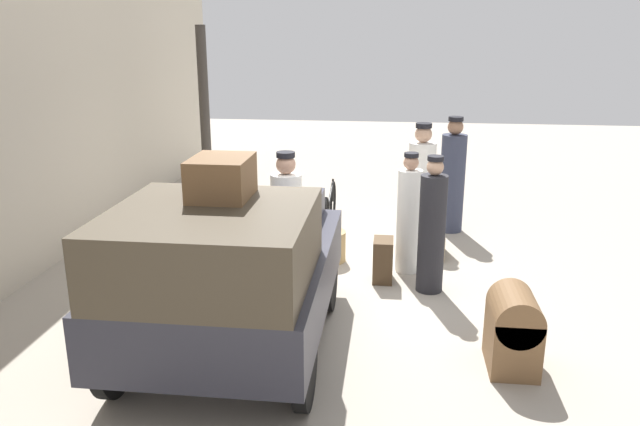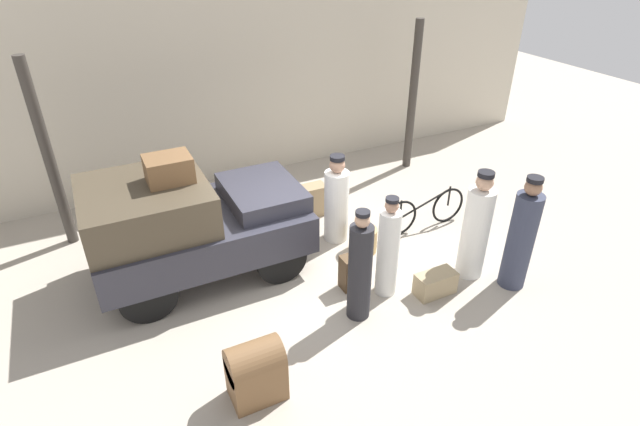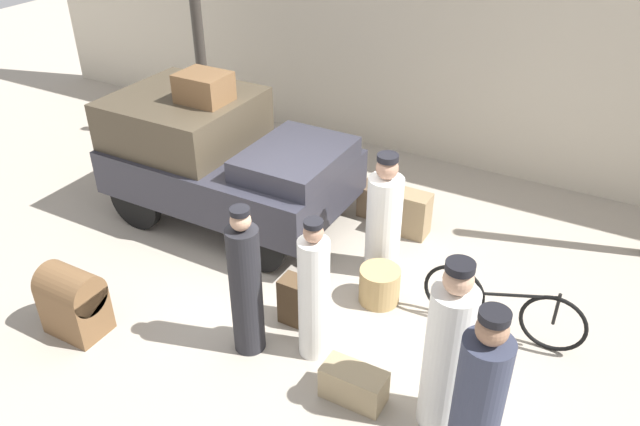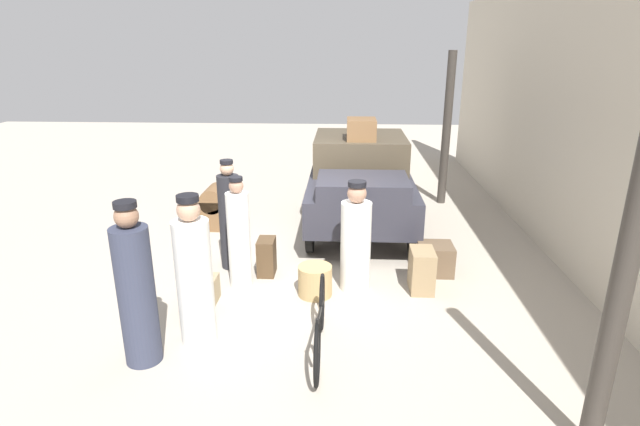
{
  "view_description": "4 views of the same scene",
  "coord_description": "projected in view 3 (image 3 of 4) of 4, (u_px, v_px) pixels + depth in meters",
  "views": [
    {
      "loc": [
        -7.33,
        -0.71,
        3.2
      ],
      "look_at": [
        0.2,
        0.2,
        0.95
      ],
      "focal_mm": 35.0,
      "sensor_mm": 36.0,
      "label": 1
    },
    {
      "loc": [
        -2.83,
        -5.92,
        4.96
      ],
      "look_at": [
        0.2,
        0.2,
        0.95
      ],
      "focal_mm": 28.0,
      "sensor_mm": 36.0,
      "label": 2
    },
    {
      "loc": [
        3.2,
        -5.19,
        4.77
      ],
      "look_at": [
        0.2,
        0.2,
        0.95
      ],
      "focal_mm": 35.0,
      "sensor_mm": 36.0,
      "label": 3
    },
    {
      "loc": [
        7.34,
        0.56,
        3.37
      ],
      "look_at": [
        0.2,
        0.2,
        0.95
      ],
      "focal_mm": 28.0,
      "sensor_mm": 36.0,
      "label": 4
    }
  ],
  "objects": [
    {
      "name": "ground_plane",
      "position": [
        298.0,
        282.0,
        7.68
      ],
      "size": [
        30.0,
        30.0,
        0.0
      ],
      "primitive_type": "plane",
      "color": "#A89E8E"
    },
    {
      "name": "station_building_facade",
      "position": [
        432.0,
        21.0,
        9.53
      ],
      "size": [
        16.0,
        0.15,
        4.5
      ],
      "color": "beige",
      "rests_on": "ground"
    },
    {
      "name": "canopy_pillar_left",
      "position": [
        200.0,
        50.0,
        10.3
      ],
      "size": [
        0.18,
        0.18,
        3.26
      ],
      "color": "#38332D",
      "rests_on": "ground"
    },
    {
      "name": "truck",
      "position": [
        221.0,
        155.0,
        8.54
      ],
      "size": [
        3.25,
        1.9,
        1.7
      ],
      "color": "black",
      "rests_on": "ground"
    },
    {
      "name": "bicycle",
      "position": [
        502.0,
        307.0,
        6.73
      ],
      "size": [
        1.78,
        0.04,
        0.75
      ],
      "color": "black",
      "rests_on": "ground"
    },
    {
      "name": "wicker_basket",
      "position": [
        380.0,
        285.0,
        7.28
      ],
      "size": [
        0.48,
        0.48,
        0.44
      ],
      "color": "tan",
      "rests_on": "ground"
    },
    {
      "name": "porter_standing_middle",
      "position": [
        447.0,
        354.0,
        5.47
      ],
      "size": [
        0.42,
        0.42,
        1.82
      ],
      "color": "white",
      "rests_on": "ground"
    },
    {
      "name": "porter_carrying_trunk",
      "position": [
        246.0,
        287.0,
        6.31
      ],
      "size": [
        0.33,
        0.33,
        1.74
      ],
      "color": "#232328",
      "rests_on": "ground"
    },
    {
      "name": "porter_lifting_near_truck",
      "position": [
        384.0,
        221.0,
        7.52
      ],
      "size": [
        0.43,
        0.43,
        1.61
      ],
      "color": "white",
      "rests_on": "ground"
    },
    {
      "name": "porter_with_bicycle",
      "position": [
        314.0,
        295.0,
        6.27
      ],
      "size": [
        0.32,
        0.32,
        1.65
      ],
      "color": "white",
      "rests_on": "ground"
    },
    {
      "name": "conductor_in_dark_uniform",
      "position": [
        477.0,
        411.0,
        4.91
      ],
      "size": [
        0.4,
        0.4,
        1.87
      ],
      "color": "#33384C",
      "rests_on": "ground"
    },
    {
      "name": "trunk_wicker_pale",
      "position": [
        73.0,
        300.0,
        6.74
      ],
      "size": [
        0.64,
        0.46,
        0.81
      ],
      "color": "brown",
      "rests_on": "ground"
    },
    {
      "name": "suitcase_small_leather",
      "position": [
        411.0,
        214.0,
        8.45
      ],
      "size": [
        0.5,
        0.33,
        0.61
      ],
      "color": "#937A56",
      "rests_on": "ground"
    },
    {
      "name": "trunk_umber_medium",
      "position": [
        298.0,
        301.0,
        6.93
      ],
      "size": [
        0.39,
        0.26,
        0.57
      ],
      "color": "#4C3823",
      "rests_on": "ground"
    },
    {
      "name": "trunk_large_brown",
      "position": [
        380.0,
        198.0,
        8.95
      ],
      "size": [
        0.5,
        0.53,
        0.46
      ],
      "color": "brown",
      "rests_on": "ground"
    },
    {
      "name": "suitcase_tan_flat",
      "position": [
        354.0,
        385.0,
        6.03
      ],
      "size": [
        0.63,
        0.31,
        0.36
      ],
      "color": "#9E8966",
      "rests_on": "ground"
    },
    {
      "name": "trunk_on_truck_roof",
      "position": [
        204.0,
        87.0,
        8.12
      ],
      "size": [
        0.65,
        0.53,
        0.38
      ],
      "color": "brown",
      "rests_on": "truck"
    }
  ]
}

